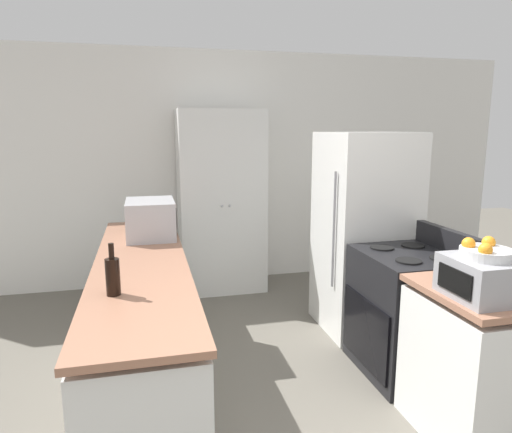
# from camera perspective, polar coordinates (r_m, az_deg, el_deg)

# --- Properties ---
(wall_back) EXTENTS (7.00, 0.06, 2.60)m
(wall_back) POSITION_cam_1_polar(r_m,az_deg,el_deg) (5.25, -4.27, 5.96)
(wall_back) COLOR white
(wall_back) RESTS_ON ground_plane
(counter_left) EXTENTS (0.60, 2.72, 0.89)m
(counter_left) POSITION_cam_1_polar(r_m,az_deg,el_deg) (3.29, -13.85, -13.06)
(counter_left) COLOR silver
(counter_left) RESTS_ON ground_plane
(counter_right) EXTENTS (0.60, 0.71, 0.89)m
(counter_right) POSITION_cam_1_polar(r_m,az_deg,el_deg) (2.99, 25.80, -16.47)
(counter_right) COLOR silver
(counter_right) RESTS_ON ground_plane
(pantry_cabinet) EXTENTS (0.90, 0.59, 1.95)m
(pantry_cabinet) POSITION_cam_1_polar(r_m,az_deg,el_deg) (4.95, -4.39, 1.88)
(pantry_cabinet) COLOR silver
(pantry_cabinet) RESTS_ON ground_plane
(stove) EXTENTS (0.66, 0.74, 1.05)m
(stove) POSITION_cam_1_polar(r_m,az_deg,el_deg) (3.53, 18.37, -11.23)
(stove) COLOR black
(stove) RESTS_ON ground_plane
(refrigerator) EXTENTS (0.74, 0.74, 1.72)m
(refrigerator) POSITION_cam_1_polar(r_m,az_deg,el_deg) (4.07, 13.35, -1.98)
(refrigerator) COLOR white
(refrigerator) RESTS_ON ground_plane
(microwave) EXTENTS (0.38, 0.49, 0.30)m
(microwave) POSITION_cam_1_polar(r_m,az_deg,el_deg) (3.76, -13.02, -0.30)
(microwave) COLOR #B2B2B7
(microwave) RESTS_ON counter_left
(wine_bottle) EXTENTS (0.07, 0.07, 0.28)m
(wine_bottle) POSITION_cam_1_polar(r_m,az_deg,el_deg) (2.52, -17.47, -7.05)
(wine_bottle) COLOR black
(wine_bottle) RESTS_ON counter_left
(toaster_oven) EXTENTS (0.32, 0.36, 0.21)m
(toaster_oven) POSITION_cam_1_polar(r_m,az_deg,el_deg) (2.64, 26.37, -6.94)
(toaster_oven) COLOR #939399
(toaster_oven) RESTS_ON counter_right
(fruit_bowl) EXTENTS (0.26, 0.26, 0.10)m
(fruit_bowl) POSITION_cam_1_polar(r_m,az_deg,el_deg) (2.62, 26.73, -3.94)
(fruit_bowl) COLOR silver
(fruit_bowl) RESTS_ON toaster_oven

